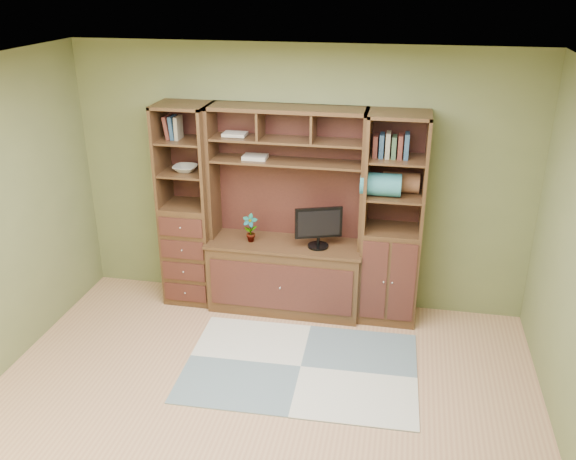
% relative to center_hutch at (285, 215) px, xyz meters
% --- Properties ---
extents(room, '(4.60, 4.10, 2.64)m').
position_rel_center_hutch_xyz_m(room, '(0.09, -1.73, 0.28)').
color(room, tan).
rests_on(room, ground).
extents(center_hutch, '(1.54, 0.53, 2.05)m').
position_rel_center_hutch_xyz_m(center_hutch, '(0.00, 0.00, 0.00)').
color(center_hutch, '#462C18').
rests_on(center_hutch, ground).
extents(left_tower, '(0.50, 0.45, 2.05)m').
position_rel_center_hutch_xyz_m(left_tower, '(-1.00, 0.04, 0.00)').
color(left_tower, '#462C18').
rests_on(left_tower, ground).
extents(right_tower, '(0.55, 0.45, 2.05)m').
position_rel_center_hutch_xyz_m(right_tower, '(1.02, 0.04, 0.00)').
color(right_tower, '#462C18').
rests_on(right_tower, ground).
extents(rug, '(2.04, 1.39, 0.01)m').
position_rel_center_hutch_xyz_m(rug, '(0.34, -0.99, -1.02)').
color(rug, '#A7AEAD').
rests_on(rug, ground).
extents(monitor, '(0.50, 0.34, 0.56)m').
position_rel_center_hutch_xyz_m(monitor, '(0.33, -0.03, -0.02)').
color(monitor, black).
rests_on(monitor, center_hutch).
extents(orchid, '(0.15, 0.10, 0.28)m').
position_rel_center_hutch_xyz_m(orchid, '(-0.34, -0.03, -0.15)').
color(orchid, '#A64E38').
rests_on(orchid, center_hutch).
extents(magazines, '(0.23, 0.17, 0.04)m').
position_rel_center_hutch_xyz_m(magazines, '(-0.31, 0.09, 0.53)').
color(magazines, '#B1A797').
rests_on(magazines, center_hutch).
extents(bowl, '(0.23, 0.23, 0.06)m').
position_rel_center_hutch_xyz_m(bowl, '(-1.00, 0.04, 0.39)').
color(bowl, beige).
rests_on(bowl, left_tower).
extents(blanket_teal, '(0.37, 0.21, 0.21)m').
position_rel_center_hutch_xyz_m(blanket_teal, '(0.90, -0.01, 0.37)').
color(blanket_teal, teal).
rests_on(blanket_teal, right_tower).
extents(blanket_red, '(0.34, 0.19, 0.19)m').
position_rel_center_hutch_xyz_m(blanket_red, '(1.07, 0.12, 0.36)').
color(blanket_red, brown).
rests_on(blanket_red, right_tower).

